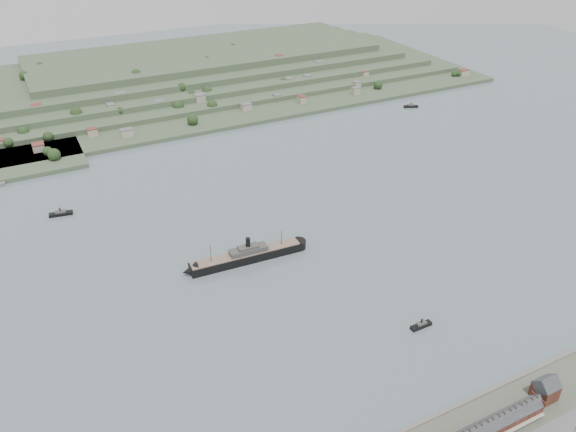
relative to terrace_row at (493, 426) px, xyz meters
name	(u,v)px	position (x,y,z in m)	size (l,w,h in m)	color
ground	(326,248)	(10.00, 168.02, -6.84)	(1400.00, 1400.00, 0.00)	slate
terrace_row	(493,426)	(0.00, 0.00, 0.00)	(55.60, 9.80, 11.07)	#452518
gabled_building	(546,389)	(37.50, 4.02, 1.34)	(10.40, 10.18, 14.09)	#452518
far_peninsula	(187,75)	(37.91, 561.12, 5.04)	(760.00, 309.00, 30.00)	#354930
steamship	(243,257)	(-48.14, 178.82, -2.95)	(87.85, 14.54, 21.06)	black
tugboat	(421,325)	(17.56, 73.18, -5.37)	(13.44, 3.74, 6.03)	black
ferry_west	(61,213)	(-149.11, 298.00, -5.29)	(17.78, 7.52, 6.46)	black
ferry_east	(411,106)	(236.87, 368.66, -5.39)	(16.53, 10.42, 6.02)	black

